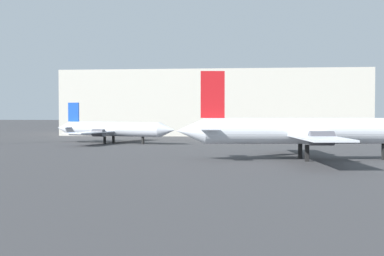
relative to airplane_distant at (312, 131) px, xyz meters
name	(u,v)px	position (x,y,z in m)	size (l,w,h in m)	color
airplane_distant	(312,131)	(0.00, 0.00, 0.00)	(33.82, 28.27, 10.84)	silver
airplane_far_right	(112,129)	(-32.89, 28.75, -0.96)	(24.49, 22.85, 7.51)	silver
terminal_building	(216,103)	(-17.01, 68.35, 4.24)	(72.49, 25.74, 15.60)	beige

